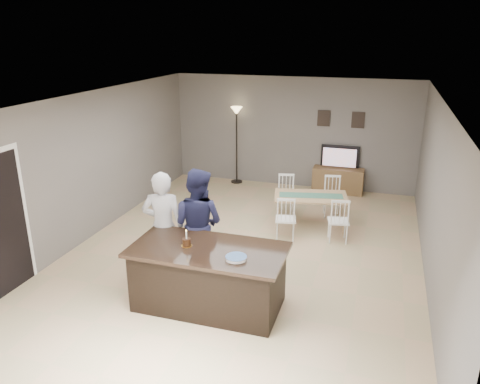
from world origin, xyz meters
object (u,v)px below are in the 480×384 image
(plate_stack, at_px, (236,258))
(dining_table, at_px, (311,201))
(floor_lamp, at_px, (237,124))
(television, at_px, (340,157))
(man, at_px, (198,224))
(woman, at_px, (163,226))
(kitchen_island, at_px, (209,277))
(birthday_cake, at_px, (187,242))
(tv_console, at_px, (338,180))

(plate_stack, distance_m, dining_table, 3.50)
(floor_lamp, bearing_deg, television, 1.11)
(man, relative_size, dining_table, 0.97)
(television, relative_size, plate_stack, 3.22)
(woman, bearing_deg, kitchen_island, 135.44)
(plate_stack, bearing_deg, man, 134.01)
(television, xyz_separation_m, dining_table, (-0.29, -2.39, -0.31))
(woman, xyz_separation_m, plate_stack, (1.42, -0.75, 0.04))
(birthday_cake, xyz_separation_m, dining_table, (1.21, 3.27, -0.41))
(man, bearing_deg, birthday_cake, 109.22)
(television, distance_m, dining_table, 2.43)
(kitchen_island, xyz_separation_m, tv_console, (1.20, 5.57, -0.15))
(man, height_order, dining_table, man)
(tv_console, height_order, dining_table, dining_table)
(woman, bearing_deg, birthday_cake, 123.88)
(tv_console, relative_size, floor_lamp, 0.62)
(kitchen_island, height_order, woman, woman)
(kitchen_island, distance_m, floor_lamp, 5.85)
(plate_stack, bearing_deg, television, 82.89)
(dining_table, relative_size, floor_lamp, 0.94)
(kitchen_island, height_order, plate_stack, plate_stack)
(woman, xyz_separation_m, birthday_cake, (0.64, -0.57, 0.08))
(tv_console, height_order, television, television)
(television, xyz_separation_m, birthday_cake, (-1.51, -5.66, 0.09))
(woman, height_order, plate_stack, woman)
(plate_stack, bearing_deg, birthday_cake, 166.88)
(kitchen_island, height_order, television, television)
(tv_console, bearing_deg, plate_stack, -97.19)
(television, distance_m, floor_lamp, 2.66)
(dining_table, height_order, floor_lamp, floor_lamp)
(man, height_order, birthday_cake, man)
(birthday_cake, xyz_separation_m, floor_lamp, (-1.07, 5.61, 0.56))
(man, xyz_separation_m, plate_stack, (0.94, -0.97, 0.03))
(man, xyz_separation_m, floor_lamp, (-0.91, 4.82, 0.62))
(television, relative_size, birthday_cake, 3.78)
(television, relative_size, man, 0.51)
(tv_console, relative_size, dining_table, 0.65)
(kitchen_island, xyz_separation_m, woman, (-0.95, 0.55, 0.42))
(tv_console, relative_size, plate_stack, 4.22)
(birthday_cake, bearing_deg, floor_lamp, 100.79)
(kitchen_island, relative_size, plate_stack, 7.57)
(woman, xyz_separation_m, dining_table, (1.86, 2.70, -0.33))
(television, bearing_deg, man, 71.06)
(plate_stack, bearing_deg, dining_table, 82.82)
(kitchen_island, distance_m, dining_table, 3.37)
(television, relative_size, floor_lamp, 0.47)
(woman, height_order, floor_lamp, floor_lamp)
(tv_console, xyz_separation_m, plate_stack, (-0.73, -5.77, 0.62))
(kitchen_island, xyz_separation_m, man, (-0.47, 0.77, 0.44))
(birthday_cake, height_order, floor_lamp, floor_lamp)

